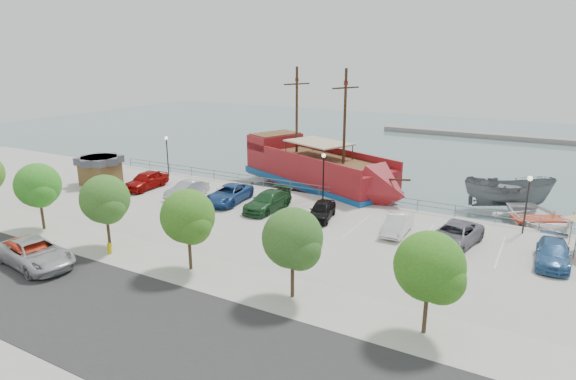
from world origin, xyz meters
The scene contains 31 objects.
ground centered at (0.00, 0.00, -1.00)m, with size 160.00×160.00×0.00m, color slate.
street centered at (0.00, -16.00, 0.01)m, with size 100.00×8.00×0.04m, color #2A2828.
sidewalk centered at (0.00, -10.00, 0.01)m, with size 100.00×4.00×0.05m, color #AFAD95.
seawall_railing centered at (0.00, 7.80, 0.53)m, with size 50.00×0.06×1.00m.
far_shore centered at (10.00, 55.00, -0.60)m, with size 40.00×3.00×0.80m, color gray.
pirate_ship centered at (-2.04, 11.60, 1.15)m, with size 20.54×12.76×12.83m.
patrol_boat centered at (14.19, 14.72, 0.46)m, with size 2.84×7.55×2.92m, color slate.
speedboat centered at (16.99, 10.16, -0.20)m, with size 5.49×7.69×1.59m, color white.
dock_west centered at (-13.52, 9.20, -0.80)m, with size 7.12×2.04×0.41m, color slate.
dock_mid centered at (6.99, 9.20, -0.82)m, with size 6.26×1.79×0.36m, color gray.
dock_east centered at (14.81, 9.20, -0.81)m, with size 6.49×1.85×0.37m, color slate.
shed centered at (-21.74, 0.94, 1.47)m, with size 3.64×3.64×2.77m.
street_van centered at (-9.65, -14.21, 0.82)m, with size 2.72×5.89×1.64m, color #ADAEAF.
street_sedan centered at (-10.22, -14.26, 0.76)m, with size 1.61×4.62×1.52m, color #A8220E.
fire_hydrant centered at (-7.11, -10.80, 0.43)m, with size 0.27×0.27×0.79m.
lamp_post_left centered at (-18.00, 6.50, 2.94)m, with size 0.36×0.36×4.28m.
lamp_post_mid centered at (0.00, 6.50, 2.94)m, with size 0.36×0.36×4.28m.
lamp_post_right centered at (16.00, 6.50, 2.94)m, with size 0.36×0.36×4.28m.
tree_b centered at (-14.85, -10.07, 3.30)m, with size 3.30×3.20×5.00m.
tree_c centered at (-7.85, -10.07, 3.30)m, with size 3.30×3.20×5.00m.
tree_d centered at (-0.85, -10.07, 3.30)m, with size 3.30×3.20×5.00m.
tree_e centered at (6.15, -10.07, 3.30)m, with size 3.30×3.20×5.00m.
tree_f centered at (13.15, -10.07, 3.30)m, with size 3.30×3.20×5.00m.
parked_car_a centered at (-16.55, 1.87, 0.84)m, with size 1.98×4.93×1.68m, color #8D0806.
parked_car_b centered at (-11.24, 1.57, 0.72)m, with size 1.53×4.38×1.44m, color #B1B3B6.
parked_car_c centered at (-7.00, 2.16, 0.76)m, with size 2.51×5.44×1.51m, color navy.
parked_car_d centered at (-2.94, 2.02, 0.77)m, with size 2.15×5.28×1.53m, color #1D4B24.
parked_car_e centered at (1.92, 2.20, 0.71)m, with size 1.68×4.17×1.42m, color black.
parked_car_f centered at (8.04, 2.06, 0.70)m, with size 1.48×4.24×1.40m, color white.
parked_car_g centered at (12.08, 1.69, 0.75)m, with size 2.49×5.39×1.50m, color slate.
parked_car_h centered at (17.99, 1.59, 0.68)m, with size 1.91×4.70×1.36m, color #346397.
Camera 1 is at (17.14, -30.33, 12.60)m, focal length 30.00 mm.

